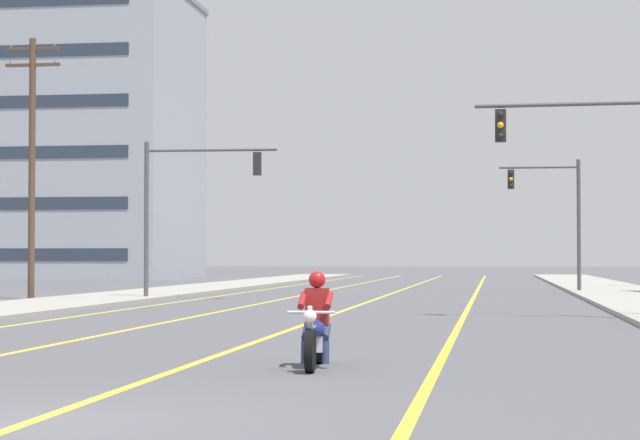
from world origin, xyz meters
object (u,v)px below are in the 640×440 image
object	(u,v)px
traffic_signal_near_right	(599,168)
traffic_signal_mid_right	(556,206)
utility_pole_left_near	(32,159)
apartment_building_far_left_block	(43,136)
motorcycle_with_rider	(316,329)
traffic_signal_near_left	(184,195)

from	to	relation	value
traffic_signal_near_right	traffic_signal_mid_right	world-z (taller)	same
utility_pole_left_near	apartment_building_far_left_block	size ratio (longest dim) A/B	0.45
traffic_signal_near_right	apartment_building_far_left_block	world-z (taller)	apartment_building_far_left_block
motorcycle_with_rider	utility_pole_left_near	distance (m)	31.37
motorcycle_with_rider	traffic_signal_near_right	bearing A→B (deg)	70.06
traffic_signal_near_left	traffic_signal_mid_right	size ratio (longest dim) A/B	1.00
traffic_signal_near_right	apartment_building_far_left_block	bearing A→B (deg)	123.81
traffic_signal_near_left	utility_pole_left_near	size ratio (longest dim) A/B	0.60
traffic_signal_mid_right	apartment_building_far_left_block	xyz separation A→B (m)	(-38.26, 33.78, 7.25)
motorcycle_with_rider	traffic_signal_near_left	bearing A→B (deg)	108.72
traffic_signal_mid_right	utility_pole_left_near	distance (m)	23.93
motorcycle_with_rider	traffic_signal_mid_right	world-z (taller)	traffic_signal_mid_right
traffic_signal_mid_right	utility_pole_left_near	xyz separation A→B (m)	(-20.88, -11.61, 1.51)
motorcycle_with_rider	traffic_signal_mid_right	size ratio (longest dim) A/B	0.35
utility_pole_left_near	apartment_building_far_left_block	distance (m)	48.94
traffic_signal_near_right	utility_pole_left_near	world-z (taller)	utility_pole_left_near
motorcycle_with_rider	utility_pole_left_near	bearing A→B (deg)	119.69
traffic_signal_near_left	traffic_signal_near_right	bearing A→B (deg)	-39.70
traffic_signal_near_right	motorcycle_with_rider	bearing A→B (deg)	-109.94
motorcycle_with_rider	apartment_building_far_left_block	distance (m)	80.08
traffic_signal_near_left	utility_pole_left_near	distance (m)	6.22
motorcycle_with_rider	apartment_building_far_left_block	size ratio (longest dim) A/B	0.10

